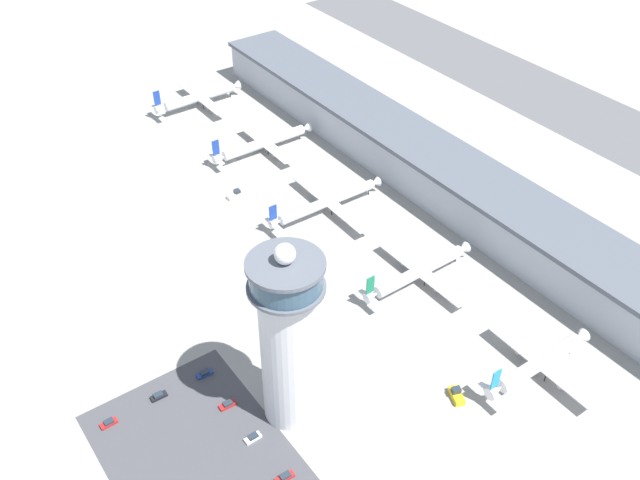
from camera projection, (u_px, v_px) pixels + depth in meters
ground_plane at (255, 248)px, 232.20m from camera, size 1000.00×1000.00×0.00m
terminal_building at (419, 161)px, 258.82m from camera, size 233.48×25.00×16.51m
runway_strip at (578, 112)px, 305.59m from camera, size 350.22×44.00×0.01m
control_tower at (288, 337)px, 164.74m from camera, size 17.59×17.59×53.61m
parking_lot_surface at (206, 468)px, 167.66m from camera, size 64.00×40.00×0.01m
airplane_gate_alpha at (199, 97)px, 306.29m from camera, size 34.77×40.41×12.90m
airplane_gate_bravo at (264, 143)px, 277.33m from camera, size 33.59×43.58×11.93m
airplane_gate_charlie at (327, 202)px, 245.75m from camera, size 40.42×45.86×11.36m
airplane_gate_delta at (419, 272)px, 217.31m from camera, size 36.27×41.29×11.56m
airplane_gate_echo at (539, 363)px, 187.29m from camera, size 34.55×36.74×12.64m
service_truck_catering at (456, 395)px, 183.34m from camera, size 6.24×4.43×3.10m
service_truck_fuel at (236, 194)px, 254.85m from camera, size 2.67×6.74×2.70m
car_red_hatchback at (159, 396)px, 183.71m from camera, size 1.90×4.35×1.42m
car_yellow_taxi at (228, 405)px, 181.56m from camera, size 2.03×4.46×1.38m
car_green_van at (253, 438)px, 173.60m from camera, size 1.87×4.32×1.48m
car_grey_coupe at (109, 423)px, 177.07m from camera, size 1.98×4.37×1.36m
car_blue_compact at (205, 374)px, 189.65m from camera, size 1.94×4.39×1.36m
car_white_wagon at (285, 477)px, 165.06m from camera, size 1.91×4.67×1.41m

